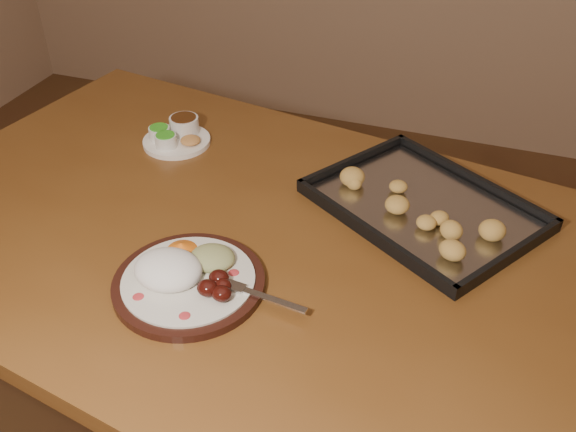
% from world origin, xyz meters
% --- Properties ---
extents(dining_table, '(1.63, 1.15, 0.75)m').
position_xyz_m(dining_table, '(-0.00, 0.14, 0.65)').
color(dining_table, brown).
rests_on(dining_table, ground).
extents(dinner_plate, '(0.34, 0.26, 0.06)m').
position_xyz_m(dinner_plate, '(-0.08, -0.03, 0.77)').
color(dinner_plate, black).
rests_on(dinner_plate, dining_table).
extents(condiment_saucer, '(0.15, 0.15, 0.05)m').
position_xyz_m(condiment_saucer, '(-0.31, 0.40, 0.77)').
color(condiment_saucer, white).
rests_on(condiment_saucer, dining_table).
extents(baking_tray, '(0.51, 0.48, 0.04)m').
position_xyz_m(baking_tray, '(0.26, 0.32, 0.76)').
color(baking_tray, black).
rests_on(baking_tray, dining_table).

